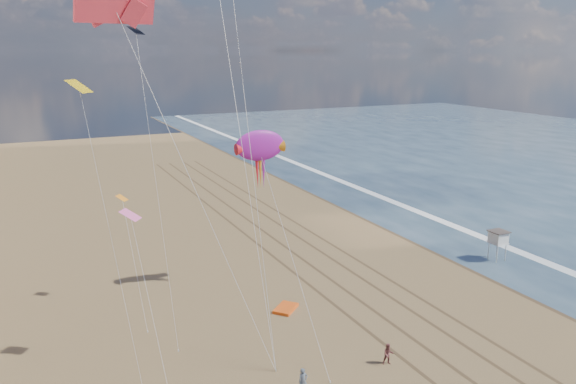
# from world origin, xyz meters

# --- Properties ---
(wet_sand) EXTENTS (260.00, 260.00, 0.00)m
(wet_sand) POSITION_xyz_m (19.00, 40.00, 0.00)
(wet_sand) COLOR #42301E
(wet_sand) RESTS_ON ground
(foam) EXTENTS (260.00, 260.00, 0.00)m
(foam) POSITION_xyz_m (23.20, 40.00, 0.00)
(foam) COLOR white
(foam) RESTS_ON ground
(tracks) EXTENTS (7.68, 120.00, 0.01)m
(tracks) POSITION_xyz_m (2.55, 30.00, 0.01)
(tracks) COLOR brown
(tracks) RESTS_ON ground
(lifeguard_stand) EXTENTS (1.74, 1.74, 3.14)m
(lifeguard_stand) POSITION_xyz_m (19.14, 24.88, 2.42)
(lifeguard_stand) COLOR white
(lifeguard_stand) RESTS_ON ground
(grounded_kite) EXTENTS (2.64, 2.58, 0.26)m
(grounded_kite) POSITION_xyz_m (-5.34, 23.85, 0.13)
(grounded_kite) COLOR #FE5915
(grounded_kite) RESTS_ON ground
(show_kite) EXTENTS (4.49, 8.58, 20.22)m
(show_kite) POSITION_xyz_m (-5.26, 29.15, 12.99)
(show_kite) COLOR #9B179A
(show_kite) RESTS_ON ground
(kite_flyer_a) EXTENTS (0.62, 0.41, 1.69)m
(kite_flyer_a) POSITION_xyz_m (-9.34, 12.81, 0.84)
(kite_flyer_a) COLOR slate
(kite_flyer_a) RESTS_ON ground
(kite_flyer_b) EXTENTS (0.90, 0.80, 1.54)m
(kite_flyer_b) POSITION_xyz_m (-2.55, 13.27, 0.77)
(kite_flyer_b) COLOR brown
(kite_flyer_b) RESTS_ON ground
(small_kites) EXTENTS (6.97, 11.91, 13.88)m
(small_kites) POSITION_xyz_m (-17.75, 26.33, 16.35)
(small_kites) COLOR pink
(small_kites) RESTS_ON ground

